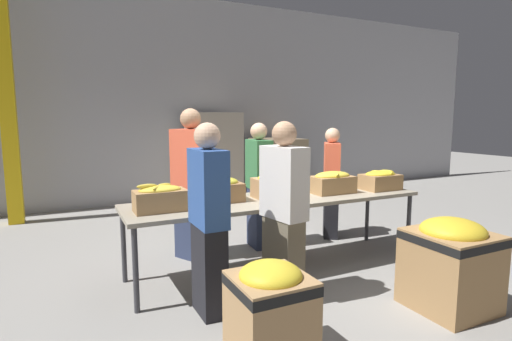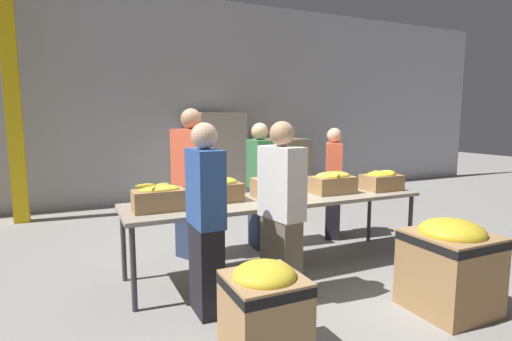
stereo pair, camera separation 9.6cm
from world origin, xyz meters
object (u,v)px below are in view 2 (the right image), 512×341
Objects in this scene: volunteer_4 at (206,221)px; pallet_stack_1 at (217,159)px; sorting_table at (278,202)px; banana_box_3 at (333,182)px; banana_box_0 at (159,197)px; donation_bin_0 at (264,310)px; volunteer_0 at (333,184)px; volunteer_3 at (281,214)px; volunteer_2 at (260,186)px; support_pillar at (13,96)px; volunteer_1 at (192,185)px; banana_box_1 at (220,189)px; banana_box_4 at (382,180)px; donation_bin_1 at (450,263)px; banana_box_2 at (274,185)px; pallet_stack_0 at (281,169)px.

pallet_stack_1 reaches higher than volunteer_4.
banana_box_3 is (0.70, -0.03, 0.17)m from sorting_table.
banana_box_0 is 3.97m from pallet_stack_1.
volunteer_0 is at bearing 45.95° from donation_bin_0.
banana_box_0 is 0.29× the size of volunteer_3.
volunteer_2 is 4.19m from support_pillar.
volunteer_1 is 1.40m from volunteer_4.
banana_box_3 reaches higher than sorting_table.
banana_box_1 is 2.00m from banana_box_4.
banana_box_1 is 2.25m from donation_bin_1.
banana_box_3 is 0.12× the size of support_pillar.
banana_box_1 is 0.59× the size of donation_bin_0.
volunteer_2 is (0.90, 0.04, -0.08)m from volunteer_1.
banana_box_2 is 0.98× the size of banana_box_4.
support_pillar is at bearing 122.71° from banana_box_1.
donation_bin_1 is (-0.35, -2.21, -0.33)m from volunteer_0.
banana_box_0 is at bearing -179.24° from banana_box_3.
banana_box_1 is 0.52× the size of donation_bin_1.
volunteer_3 is 2.31× the size of donation_bin_0.
volunteer_0 is 5.07m from support_pillar.
support_pillar reaches higher than volunteer_0.
banana_box_0 is 0.12× the size of support_pillar.
volunteer_4 is (-1.02, -0.64, 0.06)m from sorting_table.
volunteer_3 is (-1.70, -0.61, -0.11)m from banana_box_4.
volunteer_3 is 1.01× the size of volunteer_4.
volunteer_1 is at bearing 135.90° from banana_box_2.
banana_box_3 is at bearing -66.40° from volunteer_3.
pallet_stack_0 is at bearing 78.32° from donation_bin_1.
volunteer_1 reaches higher than banana_box_2.
volunteer_4 is (-0.68, 0.07, -0.00)m from volunteer_3.
banana_box_3 is at bearing 173.78° from banana_box_4.
banana_box_3 is at bearing 42.50° from donation_bin_0.
banana_box_0 is 0.27× the size of volunteer_1.
volunteer_4 reaches higher than donation_bin_0.
banana_box_0 is at bearing 179.02° from banana_box_4.
banana_box_2 is 0.25× the size of pallet_stack_1.
donation_bin_0 is (-1.58, -1.45, -0.55)m from banana_box_3.
volunteer_2 is at bearing 108.46° from donation_bin_1.
banana_box_3 is (1.32, -0.13, 0.00)m from banana_box_1.
volunteer_4 is at bearing -64.96° from banana_box_0.
volunteer_1 reaches higher than banana_box_3.
banana_box_3 is at bearing -2.66° from sorting_table.
banana_box_4 is at bearing -40.84° from support_pillar.
banana_box_4 is 0.63× the size of donation_bin_0.
banana_box_1 is at bearing 174.04° from banana_box_2.
banana_box_0 is 4.79m from pallet_stack_0.
sorting_table reaches higher than donation_bin_0.
banana_box_4 is 0.28× the size of volunteer_2.
volunteer_1 is at bearing 152.12° from banana_box_3.
pallet_stack_1 is (-0.38, 4.95, 0.44)m from donation_bin_1.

